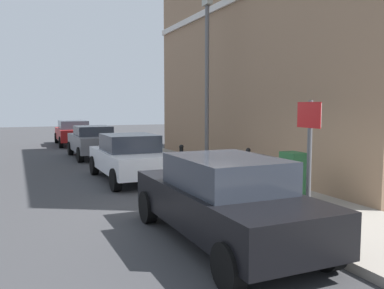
{
  "coord_description": "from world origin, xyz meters",
  "views": [
    {
      "loc": [
        -3.78,
        -8.12,
        2.36
      ],
      "look_at": [
        1.0,
        2.95,
        1.2
      ],
      "focal_mm": 38.09,
      "sensor_mm": 36.0,
      "label": 1
    }
  ],
  "objects_px": {
    "car_white": "(130,157)",
    "street_sign": "(309,146)",
    "bollard_near_cabinet": "(248,165)",
    "bollard_far_kerb": "(181,160)",
    "car_black": "(224,199)",
    "car_grey": "(93,141)",
    "lamppost": "(207,77)",
    "car_red": "(73,132)",
    "utility_cabinet": "(293,179)"
  },
  "relations": [
    {
      "from": "utility_cabinet",
      "to": "street_sign",
      "type": "bearing_deg",
      "value": -121.0
    },
    {
      "from": "car_red",
      "to": "utility_cabinet",
      "type": "xyz_separation_m",
      "value": [
        2.69,
        -17.48,
        -0.09
      ]
    },
    {
      "from": "utility_cabinet",
      "to": "bollard_near_cabinet",
      "type": "bearing_deg",
      "value": 87.31
    },
    {
      "from": "utility_cabinet",
      "to": "bollard_far_kerb",
      "type": "xyz_separation_m",
      "value": [
        -1.24,
        3.77,
        0.02
      ]
    },
    {
      "from": "car_black",
      "to": "car_grey",
      "type": "relative_size",
      "value": 1.13
    },
    {
      "from": "bollard_far_kerb",
      "to": "car_white",
      "type": "bearing_deg",
      "value": 137.25
    },
    {
      "from": "car_red",
      "to": "bollard_near_cabinet",
      "type": "distance_m",
      "value": 15.6
    },
    {
      "from": "utility_cabinet",
      "to": "bollard_far_kerb",
      "type": "relative_size",
      "value": 1.11
    },
    {
      "from": "street_sign",
      "to": "car_red",
      "type": "bearing_deg",
      "value": 94.44
    },
    {
      "from": "bollard_near_cabinet",
      "to": "lamppost",
      "type": "distance_m",
      "value": 3.87
    },
    {
      "from": "bollard_far_kerb",
      "to": "street_sign",
      "type": "distance_m",
      "value": 5.82
    },
    {
      "from": "bollard_near_cabinet",
      "to": "bollard_far_kerb",
      "type": "bearing_deg",
      "value": 129.19
    },
    {
      "from": "car_black",
      "to": "bollard_far_kerb",
      "type": "height_order",
      "value": "car_black"
    },
    {
      "from": "car_grey",
      "to": "utility_cabinet",
      "type": "height_order",
      "value": "car_grey"
    },
    {
      "from": "bollard_near_cabinet",
      "to": "car_white",
      "type": "bearing_deg",
      "value": 132.83
    },
    {
      "from": "car_black",
      "to": "bollard_near_cabinet",
      "type": "xyz_separation_m",
      "value": [
        2.67,
        3.61,
        -0.07
      ]
    },
    {
      "from": "car_grey",
      "to": "utility_cabinet",
      "type": "bearing_deg",
      "value": -167.71
    },
    {
      "from": "car_white",
      "to": "lamppost",
      "type": "distance_m",
      "value": 3.73
    },
    {
      "from": "car_black",
      "to": "utility_cabinet",
      "type": "distance_m",
      "value": 2.96
    },
    {
      "from": "bollard_near_cabinet",
      "to": "lamppost",
      "type": "bearing_deg",
      "value": 88.14
    },
    {
      "from": "car_white",
      "to": "street_sign",
      "type": "bearing_deg",
      "value": -170.23
    },
    {
      "from": "car_black",
      "to": "utility_cabinet",
      "type": "xyz_separation_m",
      "value": [
        2.57,
        1.48,
        -0.09
      ]
    },
    {
      "from": "car_white",
      "to": "car_grey",
      "type": "xyz_separation_m",
      "value": [
        -0.1,
        6.15,
        0.01
      ]
    },
    {
      "from": "car_red",
      "to": "street_sign",
      "type": "xyz_separation_m",
      "value": [
        1.51,
        -19.45,
        0.89
      ]
    },
    {
      "from": "car_grey",
      "to": "street_sign",
      "type": "xyz_separation_m",
      "value": [
        1.44,
        -13.07,
        0.91
      ]
    },
    {
      "from": "bollard_far_kerb",
      "to": "car_grey",
      "type": "bearing_deg",
      "value": 100.68
    },
    {
      "from": "utility_cabinet",
      "to": "car_black",
      "type": "bearing_deg",
      "value": -150.11
    },
    {
      "from": "car_black",
      "to": "bollard_near_cabinet",
      "type": "bearing_deg",
      "value": -37.12
    },
    {
      "from": "street_sign",
      "to": "lamppost",
      "type": "bearing_deg",
      "value": 78.85
    },
    {
      "from": "bollard_far_kerb",
      "to": "lamppost",
      "type": "distance_m",
      "value": 3.21
    },
    {
      "from": "car_black",
      "to": "car_grey",
      "type": "bearing_deg",
      "value": -0.41
    },
    {
      "from": "street_sign",
      "to": "bollard_far_kerb",
      "type": "bearing_deg",
      "value": 90.57
    },
    {
      "from": "lamppost",
      "to": "car_red",
      "type": "bearing_deg",
      "value": 103.01
    },
    {
      "from": "car_white",
      "to": "bollard_far_kerb",
      "type": "bearing_deg",
      "value": -133.95
    },
    {
      "from": "car_grey",
      "to": "car_red",
      "type": "bearing_deg",
      "value": -0.34
    },
    {
      "from": "car_red",
      "to": "bollard_near_cabinet",
      "type": "xyz_separation_m",
      "value": [
        2.79,
        -15.35,
        -0.06
      ]
    },
    {
      "from": "car_white",
      "to": "car_grey",
      "type": "bearing_deg",
      "value": -0.28
    },
    {
      "from": "bollard_far_kerb",
      "to": "utility_cabinet",
      "type": "bearing_deg",
      "value": -71.84
    },
    {
      "from": "car_white",
      "to": "car_grey",
      "type": "distance_m",
      "value": 6.15
    },
    {
      "from": "car_black",
      "to": "street_sign",
      "type": "xyz_separation_m",
      "value": [
        1.39,
        -0.49,
        0.89
      ]
    },
    {
      "from": "bollard_far_kerb",
      "to": "street_sign",
      "type": "relative_size",
      "value": 0.45
    },
    {
      "from": "car_black",
      "to": "lamppost",
      "type": "xyz_separation_m",
      "value": [
        2.76,
        6.48,
        2.53
      ]
    },
    {
      "from": "bollard_near_cabinet",
      "to": "bollard_far_kerb",
      "type": "height_order",
      "value": "same"
    },
    {
      "from": "car_red",
      "to": "car_grey",
      "type": "bearing_deg",
      "value": -178.52
    },
    {
      "from": "car_black",
      "to": "car_grey",
      "type": "xyz_separation_m",
      "value": [
        -0.05,
        12.58,
        -0.02
      ]
    },
    {
      "from": "bollard_near_cabinet",
      "to": "street_sign",
      "type": "height_order",
      "value": "street_sign"
    },
    {
      "from": "car_red",
      "to": "lamppost",
      "type": "bearing_deg",
      "value": -166.15
    },
    {
      "from": "bollard_far_kerb",
      "to": "car_red",
      "type": "bearing_deg",
      "value": 96.05
    },
    {
      "from": "car_red",
      "to": "utility_cabinet",
      "type": "relative_size",
      "value": 3.76
    },
    {
      "from": "car_white",
      "to": "car_red",
      "type": "xyz_separation_m",
      "value": [
        -0.17,
        12.53,
        0.03
      ]
    }
  ]
}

